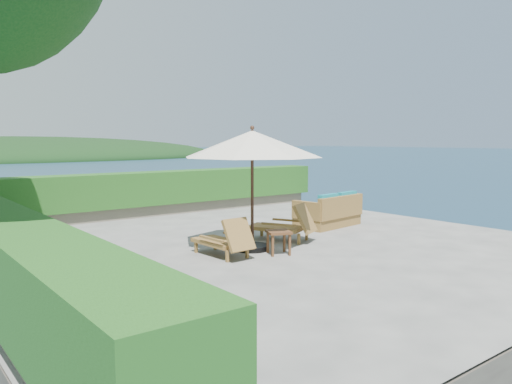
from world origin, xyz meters
TOP-DOWN VIEW (x-y plane):
  - ground at (0.00, 0.00)m, footprint 12.00×12.00m
  - foundation at (0.00, 0.00)m, footprint 12.00×12.00m
  - ocean at (0.00, 0.00)m, footprint 600.00×600.00m
  - offshore_island at (25.00, 140.00)m, footprint 126.00×57.60m
  - planter_wall_far at (0.00, 5.60)m, footprint 12.00×0.60m
  - hedge_far at (0.00, 5.60)m, footprint 12.40×0.90m
  - patio_umbrella at (-0.61, -0.24)m, footprint 3.24×3.24m
  - lounge_left at (-1.41, -0.38)m, footprint 0.69×1.45m
  - lounge_right at (0.59, 0.07)m, footprint 1.27×1.66m
  - side_table at (-0.43, -0.88)m, footprint 0.60×0.60m
  - wicker_loveseat at (2.81, 0.79)m, footprint 2.02×1.23m

SIDE VIEW (x-z plane):
  - offshore_island at x=25.00m, z-range -9.30..3.30m
  - ocean at x=0.00m, z-range -3.00..-3.00m
  - foundation at x=0.00m, z-range -3.05..-0.05m
  - ground at x=0.00m, z-range 0.00..0.00m
  - planter_wall_far at x=0.00m, z-range 0.00..0.36m
  - lounge_left at x=-1.41m, z-range -0.07..0.76m
  - wicker_loveseat at x=2.81m, z-range -0.10..0.83m
  - lounge_right at x=0.59m, z-range -0.07..0.82m
  - side_table at x=-0.43m, z-range 0.16..0.65m
  - hedge_far at x=0.00m, z-range 0.35..1.35m
  - patio_umbrella at x=-0.61m, z-range 0.91..3.54m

